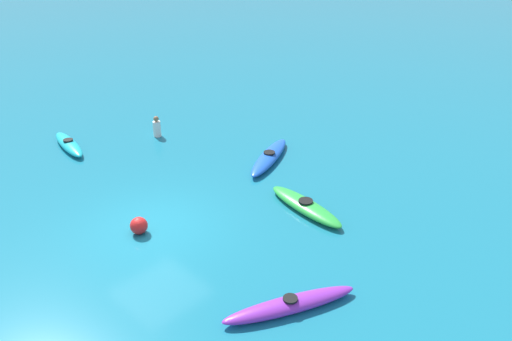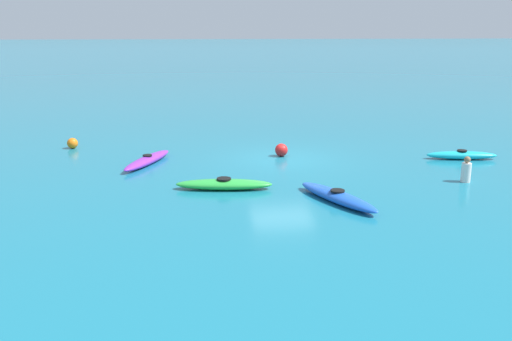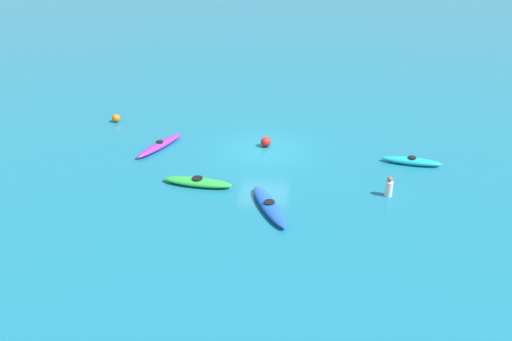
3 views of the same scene
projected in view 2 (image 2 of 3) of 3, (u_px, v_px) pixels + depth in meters
The scene contains 8 objects.
ground_plane at pixel (283, 159), 21.50m from camera, with size 600.00×600.00×0.00m, color #19728C.
kayak_blue at pixel (337, 197), 16.10m from camera, with size 1.95×3.38×0.37m.
kayak_cyan at pixel (462, 155), 21.44m from camera, with size 2.81×1.09×0.37m.
kayak_green at pixel (224, 184), 17.38m from camera, with size 3.16×1.16×0.37m.
kayak_purple at pixel (148, 160), 20.63m from camera, with size 1.95×3.32×0.37m.
buoy_red at pixel (281, 150), 21.91m from camera, with size 0.52×0.52×0.52m, color red.
buoy_orange at pixel (72, 143), 23.38m from camera, with size 0.46×0.46×0.46m, color orange.
person_near_shore at pixel (466, 171), 18.17m from camera, with size 0.43×0.43×0.88m.
Camera 2 is at (4.02, 20.57, 4.95)m, focal length 38.10 mm.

